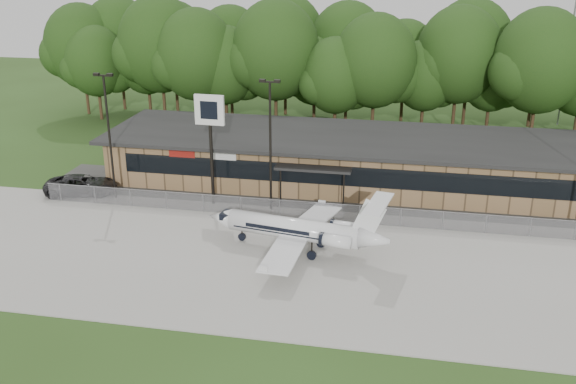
% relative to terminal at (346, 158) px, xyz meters
% --- Properties ---
extents(ground, '(160.00, 160.00, 0.00)m').
position_rel_terminal_xyz_m(ground, '(0.00, -23.94, -2.18)').
color(ground, '#2A4318').
rests_on(ground, ground).
extents(apron, '(64.00, 18.00, 0.08)m').
position_rel_terminal_xyz_m(apron, '(0.00, -15.94, -2.14)').
color(apron, '#9E9B93').
rests_on(apron, ground).
extents(parking_lot, '(50.00, 9.00, 0.06)m').
position_rel_terminal_xyz_m(parking_lot, '(0.00, -4.44, -2.15)').
color(parking_lot, '#383835').
rests_on(parking_lot, ground).
extents(terminal, '(41.00, 11.65, 4.30)m').
position_rel_terminal_xyz_m(terminal, '(0.00, 0.00, 0.00)').
color(terminal, olive).
rests_on(terminal, ground).
extents(fence, '(46.00, 0.04, 1.52)m').
position_rel_terminal_xyz_m(fence, '(0.00, -8.94, -1.40)').
color(fence, gray).
rests_on(fence, ground).
extents(treeline, '(72.00, 12.00, 15.00)m').
position_rel_terminal_xyz_m(treeline, '(0.00, 18.06, 5.32)').
color(treeline, '#143811').
rests_on(treeline, ground).
extents(radio_mast, '(0.20, 0.20, 25.00)m').
position_rel_terminal_xyz_m(radio_mast, '(22.00, 24.06, 10.32)').
color(radio_mast, gray).
rests_on(radio_mast, ground).
extents(light_pole_left, '(1.55, 0.30, 10.23)m').
position_rel_terminal_xyz_m(light_pole_left, '(-18.00, -7.44, 3.80)').
color(light_pole_left, black).
rests_on(light_pole_left, ground).
extents(light_pole_mid, '(1.55, 0.30, 10.23)m').
position_rel_terminal_xyz_m(light_pole_mid, '(-5.00, -7.44, 3.80)').
color(light_pole_mid, black).
rests_on(light_pole_mid, ground).
extents(business_jet, '(12.94, 11.60, 4.36)m').
position_rel_terminal_xyz_m(business_jet, '(-1.50, -14.25, -0.62)').
color(business_jet, white).
rests_on(business_jet, ground).
extents(suv, '(6.30, 4.03, 1.62)m').
position_rel_terminal_xyz_m(suv, '(-21.14, -7.09, -1.37)').
color(suv, '#2A2A2C').
rests_on(suv, ground).
extents(pole_sign, '(2.33, 0.38, 8.85)m').
position_rel_terminal_xyz_m(pole_sign, '(-9.76, -7.14, 4.59)').
color(pole_sign, black).
rests_on(pole_sign, ground).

